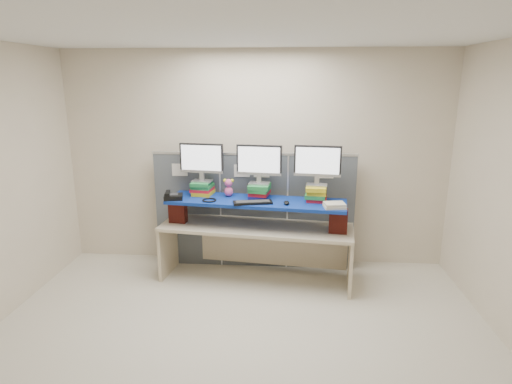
# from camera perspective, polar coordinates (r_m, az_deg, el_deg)

# --- Properties ---
(room) EXTENTS (5.00, 4.00, 2.80)m
(room) POSITION_cam_1_polar(r_m,az_deg,el_deg) (3.68, -2.46, -1.28)
(room) COLOR beige
(room) RESTS_ON ground
(cubicle_partition) EXTENTS (2.60, 0.06, 1.53)m
(cubicle_partition) POSITION_cam_1_polar(r_m,az_deg,el_deg) (5.56, -0.28, -2.46)
(cubicle_partition) COLOR #464C53
(cubicle_partition) RESTS_ON ground
(desk) EXTENTS (2.38, 0.95, 0.70)m
(desk) POSITION_cam_1_polar(r_m,az_deg,el_deg) (5.23, 0.00, -5.99)
(desk) COLOR #C6B697
(desk) RESTS_ON ground
(brick_pier_left) EXTENTS (0.22, 0.14, 0.28)m
(brick_pier_left) POSITION_cam_1_polar(r_m,az_deg,el_deg) (5.36, -10.37, -2.53)
(brick_pier_left) COLOR maroon
(brick_pier_left) RESTS_ON desk
(brick_pier_right) EXTENTS (0.22, 0.14, 0.28)m
(brick_pier_right) POSITION_cam_1_polar(r_m,az_deg,el_deg) (5.01, 10.90, -3.80)
(brick_pier_right) COLOR maroon
(brick_pier_right) RESTS_ON desk
(blue_board) EXTENTS (2.17, 0.78, 0.04)m
(blue_board) POSITION_cam_1_polar(r_m,az_deg,el_deg) (5.09, 0.00, -1.30)
(blue_board) COLOR navy
(blue_board) RESTS_ON brick_pier_left
(book_stack_left) EXTENTS (0.28, 0.30, 0.17)m
(book_stack_left) POSITION_cam_1_polar(r_m,az_deg,el_deg) (5.36, -7.15, 0.54)
(book_stack_left) COLOR gold
(book_stack_left) RESTS_ON blue_board
(book_stack_center) EXTENTS (0.27, 0.33, 0.17)m
(book_stack_center) POSITION_cam_1_polar(r_m,az_deg,el_deg) (5.18, 0.46, 0.19)
(book_stack_center) COLOR navy
(book_stack_center) RESTS_ON blue_board
(book_stack_right) EXTENTS (0.28, 0.34, 0.18)m
(book_stack_right) POSITION_cam_1_polar(r_m,az_deg,el_deg) (5.10, 8.03, -0.13)
(book_stack_right) COLOR red
(book_stack_right) RESTS_ON blue_board
(monitor_left) EXTENTS (0.55, 0.18, 0.47)m
(monitor_left) POSITION_cam_1_polar(r_m,az_deg,el_deg) (5.27, -7.27, 4.24)
(monitor_left) COLOR #97979C
(monitor_left) RESTS_ON book_stack_left
(monitor_center) EXTENTS (0.55, 0.18, 0.47)m
(monitor_center) POSITION_cam_1_polar(r_m,az_deg,el_deg) (5.10, 0.42, 4.01)
(monitor_center) COLOR #97979C
(monitor_center) RESTS_ON book_stack_center
(monitor_right) EXTENTS (0.55, 0.18, 0.47)m
(monitor_right) POSITION_cam_1_polar(r_m,az_deg,el_deg) (5.01, 8.21, 3.83)
(monitor_right) COLOR #97979C
(monitor_right) RESTS_ON book_stack_right
(keyboard) EXTENTS (0.47, 0.24, 0.03)m
(keyboard) POSITION_cam_1_polar(r_m,az_deg,el_deg) (4.95, -0.44, -1.39)
(keyboard) COLOR black
(keyboard) RESTS_ON blue_board
(mouse) EXTENTS (0.08, 0.13, 0.04)m
(mouse) POSITION_cam_1_polar(r_m,az_deg,el_deg) (4.93, 4.09, -1.43)
(mouse) COLOR black
(mouse) RESTS_ON blue_board
(desk_phone) EXTENTS (0.25, 0.24, 0.09)m
(desk_phone) POSITION_cam_1_polar(r_m,az_deg,el_deg) (5.22, -11.04, -0.57)
(desk_phone) COLOR black
(desk_phone) RESTS_ON blue_board
(headset) EXTENTS (0.18, 0.18, 0.02)m
(headset) POSITION_cam_1_polar(r_m,az_deg,el_deg) (5.08, -6.24, -1.08)
(headset) COLOR black
(headset) RESTS_ON blue_board
(plush_toy) EXTENTS (0.13, 0.10, 0.22)m
(plush_toy) POSITION_cam_1_polar(r_m,az_deg,el_deg) (5.23, -3.67, 0.61)
(plush_toy) COLOR #D04F8B
(plush_toy) RESTS_ON blue_board
(binder_stack) EXTENTS (0.26, 0.22, 0.06)m
(binder_stack) POSITION_cam_1_polar(r_m,az_deg,el_deg) (4.86, 10.43, -1.77)
(binder_stack) COLOR beige
(binder_stack) RESTS_ON blue_board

